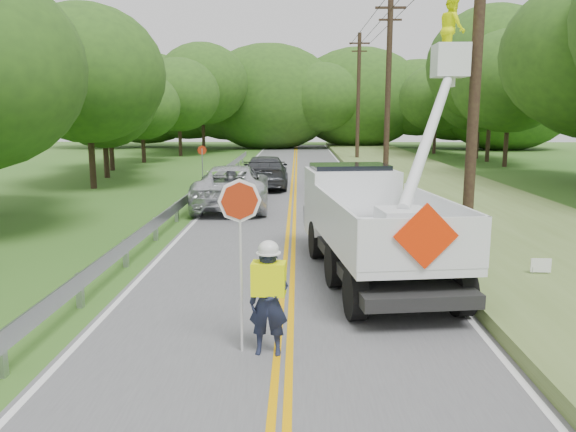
{
  "coord_description": "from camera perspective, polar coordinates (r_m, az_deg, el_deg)",
  "views": [
    {
      "loc": [
        0.23,
        -6.6,
        3.81
      ],
      "look_at": [
        0.0,
        6.0,
        1.5
      ],
      "focal_mm": 35.0,
      "sensor_mm": 36.0,
      "label": 1
    }
  ],
  "objects": [
    {
      "name": "ground",
      "position": [
        7.62,
        -0.86,
        -19.6
      ],
      "size": [
        140.0,
        140.0,
        0.0
      ],
      "primitive_type": "plane",
      "color": "#2C5D1A",
      "rests_on": "ground"
    },
    {
      "name": "road",
      "position": [
        20.95,
        0.39,
        -0.06
      ],
      "size": [
        7.2,
        96.0,
        0.03
      ],
      "color": "#535356",
      "rests_on": "ground"
    },
    {
      "name": "guardrail",
      "position": [
        22.16,
        -10.03,
        1.78
      ],
      "size": [
        0.18,
        48.0,
        0.77
      ],
      "color": "#9DA0A5",
      "rests_on": "ground"
    },
    {
      "name": "utility_poles",
      "position": [
        24.14,
        12.8,
        13.6
      ],
      "size": [
        1.6,
        43.3,
        10.0
      ],
      "color": "black",
      "rests_on": "ground"
    },
    {
      "name": "tall_grass_verge",
      "position": [
        22.02,
        19.2,
        0.24
      ],
      "size": [
        7.0,
        96.0,
        0.3
      ],
      "primitive_type": "cube",
      "color": "#556930",
      "rests_on": "ground"
    },
    {
      "name": "treeline_left",
      "position": [
        38.26,
        -15.36,
        12.41
      ],
      "size": [
        10.97,
        53.85,
        10.58
      ],
      "color": "#332319",
      "rests_on": "ground"
    },
    {
      "name": "treeline_horizon",
      "position": [
        62.92,
        2.02,
        11.92
      ],
      "size": [
        56.74,
        15.02,
        11.61
      ],
      "color": "#284919",
      "rests_on": "ground"
    },
    {
      "name": "flagger",
      "position": [
        8.9,
        -2.06,
        -7.87
      ],
      "size": [
        1.11,
        0.46,
        2.81
      ],
      "color": "#191E33",
      "rests_on": "road"
    },
    {
      "name": "bucket_truck",
      "position": [
        14.12,
        8.45,
        1.1
      ],
      "size": [
        4.32,
        7.21,
        6.81
      ],
      "color": "black",
      "rests_on": "road"
    },
    {
      "name": "suv_silver",
      "position": [
        22.97,
        -5.68,
        3.03
      ],
      "size": [
        3.19,
        6.38,
        1.73
      ],
      "primitive_type": "imported",
      "rotation": [
        0.0,
        0.0,
        3.19
      ],
      "color": "silver",
      "rests_on": "road"
    },
    {
      "name": "suv_darkgrey",
      "position": [
        29.16,
        -2.31,
        4.53
      ],
      "size": [
        2.51,
        5.72,
        1.64
      ],
      "primitive_type": "imported",
      "rotation": [
        0.0,
        0.0,
        3.18
      ],
      "color": "#35383B",
      "rests_on": "road"
    },
    {
      "name": "stop_sign_permanent",
      "position": [
        28.72,
        -8.71,
        5.55
      ],
      "size": [
        0.44,
        0.21,
        2.22
      ],
      "color": "#9DA0A5",
      "rests_on": "ground"
    },
    {
      "name": "yard_sign",
      "position": [
        13.69,
        24.29,
        -4.71
      ],
      "size": [
        0.45,
        0.05,
        0.65
      ],
      "color": "white",
      "rests_on": "ground"
    }
  ]
}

